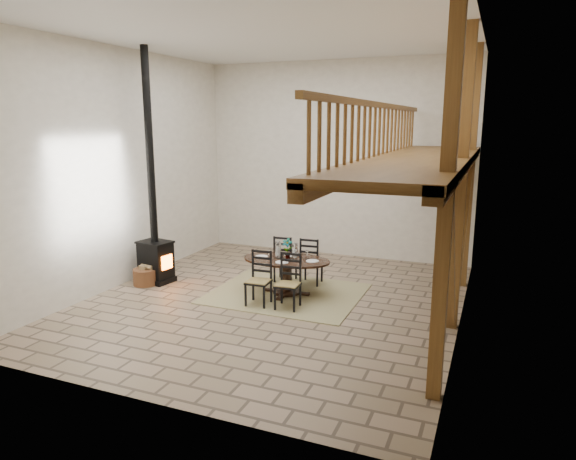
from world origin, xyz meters
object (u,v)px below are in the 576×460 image
at_px(wood_stove, 154,233).
at_px(log_stack, 151,272).
at_px(dining_table, 286,274).
at_px(log_basket, 146,276).

height_order(wood_stove, log_stack, wood_stove).
relative_size(dining_table, wood_stove, 0.41).
xyz_separation_m(dining_table, log_basket, (-3.07, -0.59, -0.24)).
distance_m(dining_table, log_basket, 3.14).
relative_size(dining_table, log_basket, 3.86).
bearing_deg(wood_stove, log_stack, 151.16).
height_order(log_basket, log_stack, log_basket).
xyz_separation_m(dining_table, wood_stove, (-2.99, -0.32, 0.68)).
bearing_deg(log_stack, log_basket, -64.39).
xyz_separation_m(wood_stove, log_basket, (-0.09, -0.27, -0.92)).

